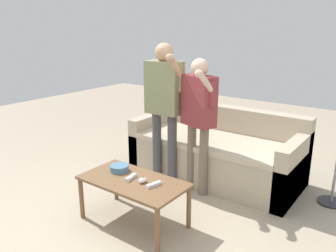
# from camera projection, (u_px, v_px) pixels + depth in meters

# --- Properties ---
(ground_plane) EXTENTS (12.00, 12.00, 0.00)m
(ground_plane) POSITION_uv_depth(u_px,v_px,m) (148.00, 227.00, 3.20)
(ground_plane) COLOR tan
(couch) EXTENTS (2.03, 0.93, 0.82)m
(couch) POSITION_uv_depth(u_px,v_px,m) (216.00, 153.00, 4.23)
(couch) COLOR #B7A88E
(couch) RESTS_ON ground
(coffee_table) EXTENTS (1.00, 0.53, 0.44)m
(coffee_table) POSITION_uv_depth(u_px,v_px,m) (133.00, 186.00, 3.17)
(coffee_table) COLOR brown
(coffee_table) RESTS_ON ground
(snack_bowl) EXTENTS (0.18, 0.18, 0.06)m
(snack_bowl) POSITION_uv_depth(u_px,v_px,m) (119.00, 168.00, 3.34)
(snack_bowl) COLOR teal
(snack_bowl) RESTS_ON coffee_table
(game_remote_nunchuk) EXTENTS (0.06, 0.09, 0.05)m
(game_remote_nunchuk) POSITION_uv_depth(u_px,v_px,m) (143.00, 180.00, 3.09)
(game_remote_nunchuk) COLOR white
(game_remote_nunchuk) RESTS_ON coffee_table
(player_left) EXTENTS (0.50, 0.35, 1.63)m
(player_left) POSITION_uv_depth(u_px,v_px,m) (164.00, 98.00, 3.84)
(player_left) COLOR #47474C
(player_left) RESTS_ON ground
(player_center) EXTENTS (0.42, 0.41, 1.49)m
(player_center) POSITION_uv_depth(u_px,v_px,m) (198.00, 111.00, 3.64)
(player_center) COLOR #756656
(player_center) RESTS_ON ground
(game_remote_wand_near) EXTENTS (0.06, 0.15, 0.03)m
(game_remote_wand_near) POSITION_uv_depth(u_px,v_px,m) (131.00, 177.00, 3.17)
(game_remote_wand_near) COLOR white
(game_remote_wand_near) RESTS_ON coffee_table
(game_remote_wand_far) EXTENTS (0.07, 0.15, 0.03)m
(game_remote_wand_far) POSITION_uv_depth(u_px,v_px,m) (154.00, 185.00, 3.03)
(game_remote_wand_far) COLOR white
(game_remote_wand_far) RESTS_ON coffee_table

